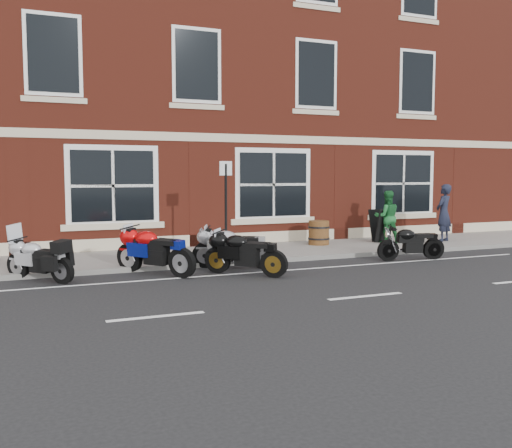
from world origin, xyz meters
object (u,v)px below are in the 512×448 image
at_px(pedestrian_left, 444,213).
at_px(parking_sign, 226,203).
at_px(moto_sport_black, 244,252).
at_px(pedestrian_right, 387,217).
at_px(barrel_planter, 319,233).
at_px(moto_sport_silver, 232,246).
at_px(moto_touring_silver, 38,258).
at_px(moto_sport_red, 154,250).
at_px(moto_naked_black, 409,242).
at_px(a_board_sign, 381,226).

distance_m(pedestrian_left, parking_sign, 7.99).
xyz_separation_m(moto_sport_black, pedestrian_right, (6.09, 3.05, 0.42)).
xyz_separation_m(barrel_planter, parking_sign, (-3.74, -1.91, 1.08)).
xyz_separation_m(moto_sport_black, parking_sign, (0.12, 1.54, 1.04)).
bearing_deg(pedestrian_left, moto_sport_silver, -13.38).
relative_size(moto_touring_silver, moto_sport_red, 0.79).
bearing_deg(parking_sign, moto_sport_red, -172.02).
distance_m(moto_touring_silver, barrel_planter, 8.56).
distance_m(pedestrian_left, barrel_planter, 4.27).
xyz_separation_m(moto_sport_silver, moto_naked_black, (4.81, -0.64, -0.05)).
xyz_separation_m(moto_naked_black, parking_sign, (-4.78, 1.17, 1.08)).
bearing_deg(moto_touring_silver, parking_sign, -34.61).
bearing_deg(barrel_planter, moto_sport_silver, -147.04).
distance_m(moto_sport_silver, moto_naked_black, 4.85).
height_order(moto_naked_black, pedestrian_left, pedestrian_left).
distance_m(moto_sport_silver, a_board_sign, 6.38).
distance_m(moto_touring_silver, moto_sport_silver, 4.45).
relative_size(moto_sport_red, moto_naked_black, 1.01).
bearing_deg(pedestrian_right, moto_sport_red, 33.67).
xyz_separation_m(moto_sport_silver, barrel_planter, (3.76, 2.44, -0.04)).
distance_m(pedestrian_right, parking_sign, 6.19).
distance_m(moto_sport_silver, barrel_planter, 4.49).
bearing_deg(moto_sport_red, parking_sign, -17.41).
relative_size(moto_touring_silver, pedestrian_right, 0.90).
height_order(pedestrian_left, a_board_sign, pedestrian_left).
distance_m(moto_sport_black, pedestrian_left, 8.46).
distance_m(moto_sport_red, barrel_planter, 6.29).
xyz_separation_m(moto_touring_silver, moto_sport_black, (4.36, -1.04, 0.03)).
bearing_deg(pedestrian_left, parking_sign, -17.07).
xyz_separation_m(moto_sport_red, moto_naked_black, (6.77, -0.48, -0.09)).
xyz_separation_m(moto_touring_silver, barrel_planter, (8.21, 2.42, -0.01)).
height_order(moto_sport_black, parking_sign, parking_sign).
bearing_deg(barrel_planter, pedestrian_left, -10.93).
bearing_deg(barrel_planter, parking_sign, -152.91).
xyz_separation_m(moto_sport_silver, pedestrian_right, (6.00, 2.03, 0.41)).
height_order(moto_touring_silver, parking_sign, parking_sign).
height_order(moto_touring_silver, moto_naked_black, moto_touring_silver).
bearing_deg(moto_sport_silver, pedestrian_right, -43.07).
height_order(moto_naked_black, barrel_planter, barrel_planter).
distance_m(moto_naked_black, pedestrian_right, 2.96).
bearing_deg(pedestrian_right, parking_sign, 32.40).
height_order(a_board_sign, parking_sign, parking_sign).
bearing_deg(moto_sport_red, a_board_sign, -19.38).
height_order(moto_sport_black, moto_naked_black, moto_sport_black).
bearing_deg(moto_naked_black, barrel_planter, 30.22).
bearing_deg(moto_sport_black, pedestrian_right, -16.01).
bearing_deg(a_board_sign, moto_naked_black, -118.65).
relative_size(moto_sport_black, barrel_planter, 2.15).
bearing_deg(parking_sign, moto_touring_silver, 175.34).
xyz_separation_m(moto_sport_red, pedestrian_left, (9.88, 1.80, 0.47)).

